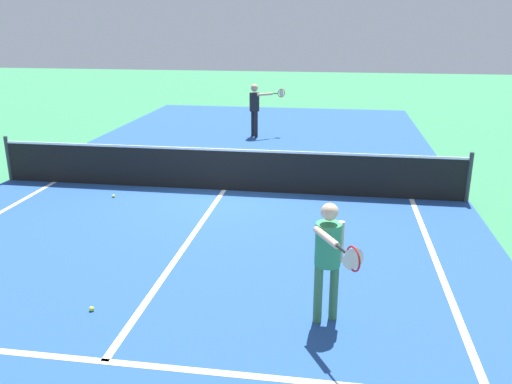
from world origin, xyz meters
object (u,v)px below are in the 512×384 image
at_px(player_far, 255,104).
at_px(net, 224,169).
at_px(player_near, 329,251).
at_px(tennis_ball_mid_court, 92,309).
at_px(tennis_ball_near_net, 113,196).

bearing_deg(player_far, net, -87.96).
bearing_deg(player_near, tennis_ball_mid_court, -175.81).
xyz_separation_m(net, player_near, (2.42, -5.17, 0.48)).
bearing_deg(player_far, tennis_ball_mid_court, -92.09).
distance_m(player_near, player_far, 11.38).
height_order(player_far, tennis_ball_mid_court, player_far).
xyz_separation_m(player_near, tennis_ball_near_net, (-4.69, 4.29, -0.94)).
bearing_deg(tennis_ball_mid_court, tennis_ball_near_net, 109.95).
bearing_deg(net, player_near, -64.89).
xyz_separation_m(player_far, tennis_ball_mid_court, (-0.41, -11.29, -1.04)).
distance_m(net, player_far, 5.93).
xyz_separation_m(net, tennis_ball_mid_court, (-0.62, -5.40, -0.46)).
height_order(player_near, tennis_ball_near_net, player_near).
height_order(net, tennis_ball_near_net, net).
relative_size(net, tennis_ball_near_net, 159.89).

